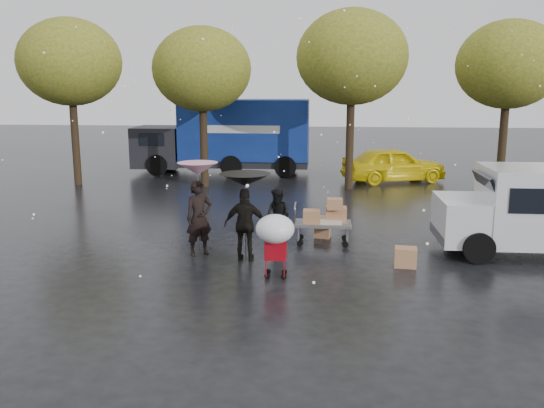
# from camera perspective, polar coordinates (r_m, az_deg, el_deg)

# --- Properties ---
(ground) EXTENTS (90.00, 90.00, 0.00)m
(ground) POSITION_cam_1_polar(r_m,az_deg,el_deg) (14.19, -0.87, -5.47)
(ground) COLOR black
(ground) RESTS_ON ground
(person_pink) EXTENTS (0.82, 0.75, 1.88)m
(person_pink) POSITION_cam_1_polar(r_m,az_deg,el_deg) (14.45, -7.24, -1.38)
(person_pink) COLOR black
(person_pink) RESTS_ON ground
(person_middle) EXTENTS (0.92, 0.87, 1.50)m
(person_middle) POSITION_cam_1_polar(r_m,az_deg,el_deg) (15.31, 0.60, -1.26)
(person_middle) COLOR black
(person_middle) RESTS_ON ground
(person_black) EXTENTS (1.05, 0.44, 1.78)m
(person_black) POSITION_cam_1_polar(r_m,az_deg,el_deg) (13.88, -2.63, -2.06)
(person_black) COLOR black
(person_black) RESTS_ON ground
(umbrella_pink) EXTENTS (1.00, 1.00, 2.33)m
(umbrella_pink) POSITION_cam_1_polar(r_m,az_deg,el_deg) (14.22, -7.37, 3.48)
(umbrella_pink) COLOR #4C4C4C
(umbrella_pink) RESTS_ON ground
(umbrella_black) EXTENTS (1.23, 1.23, 2.14)m
(umbrella_black) POSITION_cam_1_polar(r_m,az_deg,el_deg) (13.66, -2.67, 2.40)
(umbrella_black) COLOR #4C4C4C
(umbrella_black) RESTS_ON ground
(vendor_cart) EXTENTS (1.52, 0.80, 1.27)m
(vendor_cart) POSITION_cam_1_polar(r_m,az_deg,el_deg) (15.40, 5.38, -1.33)
(vendor_cart) COLOR slate
(vendor_cart) RESTS_ON ground
(shopping_cart) EXTENTS (0.84, 0.84, 1.46)m
(shopping_cart) POSITION_cam_1_polar(r_m,az_deg,el_deg) (12.47, 0.32, -2.82)
(shopping_cart) COLOR #AA0916
(shopping_cart) RESTS_ON ground
(blue_truck) EXTENTS (8.30, 2.60, 3.50)m
(blue_truck) POSITION_cam_1_polar(r_m,az_deg,el_deg) (27.66, -4.41, 6.68)
(blue_truck) COLOR navy
(blue_truck) RESTS_ON ground
(box_ground_near) EXTENTS (0.55, 0.46, 0.46)m
(box_ground_near) POSITION_cam_1_polar(r_m,az_deg,el_deg) (13.92, 13.09, -5.15)
(box_ground_near) COLOR #9C6844
(box_ground_near) RESTS_ON ground
(box_ground_far) EXTENTS (0.48, 0.40, 0.33)m
(box_ground_far) POSITION_cam_1_polar(r_m,az_deg,el_deg) (16.16, 5.04, -2.75)
(box_ground_far) COLOR #9C6844
(box_ground_far) RESTS_ON ground
(yellow_taxi) EXTENTS (4.81, 3.05, 1.53)m
(yellow_taxi) POSITION_cam_1_polar(r_m,az_deg,el_deg) (25.74, 11.96, 3.85)
(yellow_taxi) COLOR yellow
(yellow_taxi) RESTS_ON ground
(tree_row) EXTENTS (21.60, 4.40, 7.12)m
(tree_row) POSITION_cam_1_polar(r_m,az_deg,el_deg) (23.56, 0.49, 13.78)
(tree_row) COLOR black
(tree_row) RESTS_ON ground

